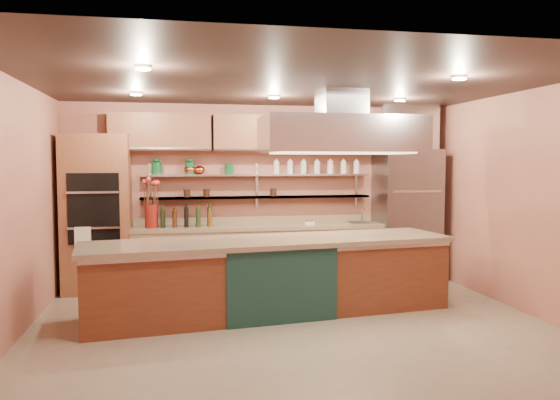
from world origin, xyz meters
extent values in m
cube|color=gray|center=(0.00, 0.00, -0.01)|extent=(6.00, 5.00, 0.02)
cube|color=black|center=(0.00, 0.00, 2.80)|extent=(6.00, 5.00, 0.02)
cube|color=#A5614E|center=(0.00, 2.50, 1.40)|extent=(6.00, 0.04, 2.80)
cube|color=#A5614E|center=(0.00, -2.50, 1.40)|extent=(6.00, 0.04, 2.80)
cube|color=#A5614E|center=(-3.00, 0.00, 1.40)|extent=(0.04, 5.00, 2.80)
cube|color=#A5614E|center=(3.00, 0.00, 1.40)|extent=(0.04, 5.00, 2.80)
cube|color=brown|center=(-2.45, 2.18, 1.15)|extent=(0.95, 0.64, 2.30)
cube|color=slate|center=(2.35, 2.14, 1.05)|extent=(0.95, 0.72, 2.10)
cube|color=tan|center=(-0.05, 2.20, 0.47)|extent=(3.84, 0.64, 0.93)
cube|color=silver|center=(-0.05, 2.37, 1.35)|extent=(3.60, 0.26, 0.03)
cube|color=silver|center=(-0.05, 2.37, 1.70)|extent=(3.60, 0.26, 0.03)
cube|color=brown|center=(0.00, 2.32, 2.35)|extent=(4.60, 0.36, 0.55)
cube|color=silver|center=(0.74, 0.56, 2.25)|extent=(2.00, 1.00, 0.45)
cube|color=#FFE5A5|center=(0.00, 0.20, 2.77)|extent=(4.00, 2.80, 0.02)
cube|color=brown|center=(-0.16, 0.56, 0.47)|extent=(4.59, 1.51, 0.94)
cylinder|color=maroon|center=(-1.68, 2.15, 1.10)|extent=(0.23, 0.23, 0.34)
cube|color=black|center=(-1.17, 2.15, 1.06)|extent=(0.85, 0.49, 0.26)
cube|color=silver|center=(0.73, 2.15, 0.97)|extent=(0.15, 0.11, 0.08)
cylinder|color=silver|center=(1.63, 2.25, 1.04)|extent=(0.04, 0.04, 0.22)
ellipsoid|color=#C34E2D|center=(-0.95, 2.37, 1.78)|extent=(0.18, 0.18, 0.13)
cylinder|color=#0F4823|center=(-0.50, 2.37, 1.79)|extent=(0.15, 0.15, 0.16)
camera|label=1|loc=(-1.32, -6.10, 1.90)|focal=35.00mm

